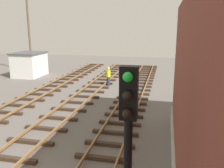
{
  "coord_description": "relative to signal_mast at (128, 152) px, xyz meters",
  "views": [
    {
      "loc": [
        3.97,
        -5.97,
        5.72
      ],
      "look_at": [
        0.3,
        10.52,
        1.71
      ],
      "focal_mm": 39.49,
      "sensor_mm": 36.0,
      "label": 1
    }
  ],
  "objects": [
    {
      "name": "signal_mast",
      "position": [
        0.0,
        0.0,
        0.0
      ],
      "size": [
        0.36,
        0.4,
        4.96
      ],
      "color": "black",
      "rests_on": "ground"
    },
    {
      "name": "control_hut",
      "position": [
        -14.7,
        20.7,
        -1.74
      ],
      "size": [
        3.0,
        3.8,
        2.76
      ],
      "color": "silver",
      "rests_on": "ground"
    },
    {
      "name": "utility_pole_far",
      "position": [
        -15.81,
        22.99,
        1.67
      ],
      "size": [
        1.8,
        0.24,
        9.21
      ],
      "color": "brown",
      "rests_on": "ground"
    },
    {
      "name": "track_worker_foreground",
      "position": [
        -4.74,
        18.14,
        -2.2
      ],
      "size": [
        0.4,
        0.4,
        1.87
      ],
      "color": "#262D4C",
      "rests_on": "ground"
    }
  ]
}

